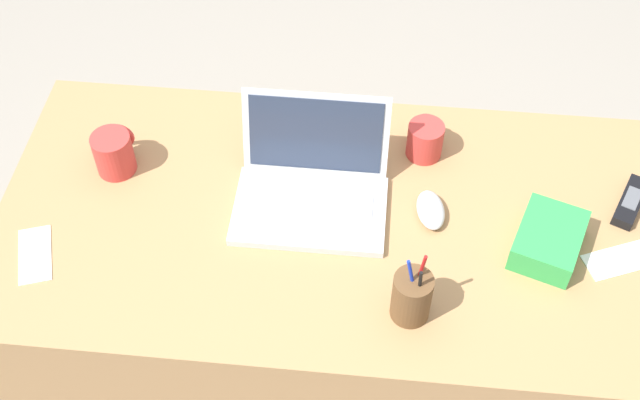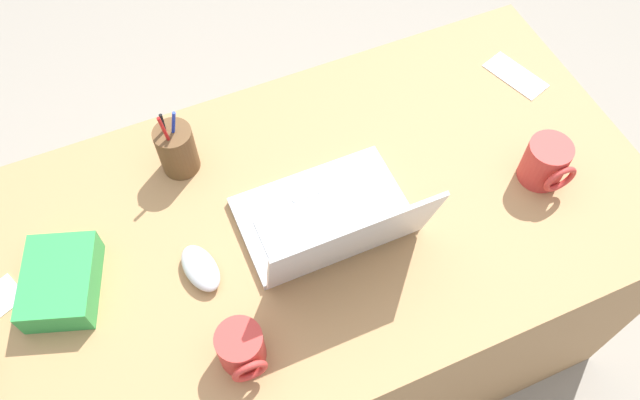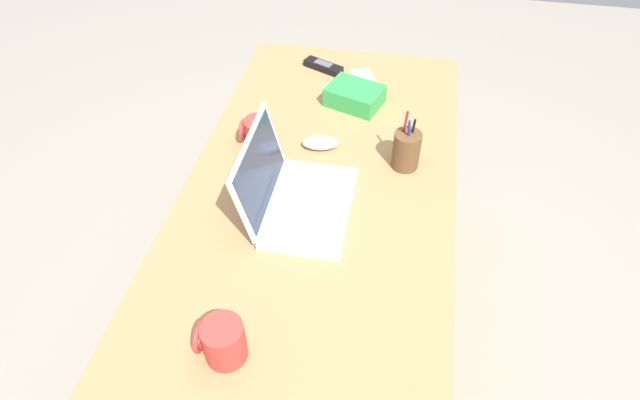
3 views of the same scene
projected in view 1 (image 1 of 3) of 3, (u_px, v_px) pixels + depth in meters
ground_plane at (341, 373)px, 2.33m from camera, size 6.00×6.00×0.00m
desk at (344, 306)px, 2.06m from camera, size 1.55×0.75×0.71m
laptop at (312, 186)px, 1.79m from camera, size 0.33×0.27×0.21m
computer_mouse at (431, 210)px, 1.78m from camera, size 0.08×0.12×0.03m
coffee_mug_white at (114, 152)px, 1.85m from camera, size 0.09×0.10×0.10m
coffee_mug_tall at (425, 139)px, 1.88m from camera, size 0.08×0.10×0.09m
cordless_phone at (631, 202)px, 1.80m from camera, size 0.10×0.15×0.03m
pen_holder at (412, 296)px, 1.59m from camera, size 0.08×0.08×0.18m
snack_bag at (549, 240)px, 1.71m from camera, size 0.18×0.20×0.06m
paper_note_near_laptop at (619, 260)px, 1.72m from camera, size 0.16×0.12×0.00m
paper_note_left at (35, 255)px, 1.73m from camera, size 0.11×0.16×0.00m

